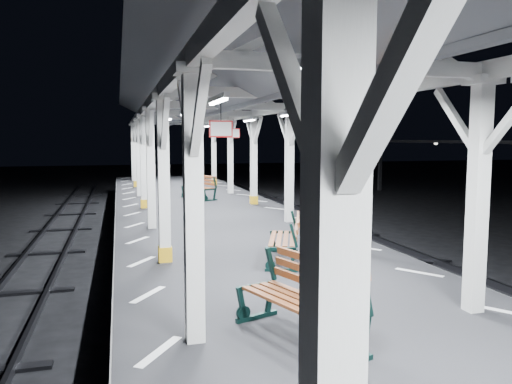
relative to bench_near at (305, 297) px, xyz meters
name	(u,v)px	position (x,y,z in m)	size (l,w,h in m)	color
ground	(293,339)	(0.68, 2.28, -1.53)	(120.00, 120.00, 0.00)	black
platform	(294,311)	(0.68, 2.28, -1.03)	(6.00, 50.00, 1.00)	black
hazard_stripes_left	(148,295)	(-1.77, 2.28, -0.52)	(1.00, 48.00, 0.01)	silver
hazard_stripes_right	(419,273)	(3.13, 2.28, -0.52)	(1.00, 48.00, 0.01)	silver
canopy	(296,71)	(0.68, 2.26, 3.03)	(5.40, 49.00, 4.65)	silver
bench_near	(305,297)	(0.00, 0.00, 0.00)	(1.24, 1.94, 0.99)	black
bench_mid	(288,237)	(1.07, 3.74, -0.04)	(1.17, 1.81, 0.92)	black
bench_far	(201,186)	(1.07, 14.64, -0.02)	(1.27, 1.88, 0.96)	black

